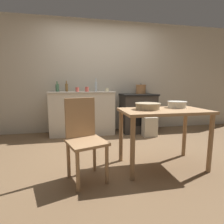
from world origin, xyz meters
The scene contains 16 objects.
ground_plane centered at (0.00, 0.00, 0.00)m, with size 14.00×14.00×0.00m, color brown.
wall_back centered at (0.00, 1.58, 1.27)m, with size 8.00×0.07×2.55m.
counter_cabinet centered at (-0.49, 1.29, 0.47)m, with size 1.40×0.55×0.95m.
stove centered at (0.80, 1.26, 0.44)m, with size 0.80×0.61×0.89m.
work_table centered at (0.50, -0.54, 0.64)m, with size 1.10×0.63×0.77m.
chair centered at (-0.53, -0.64, 0.50)m, with size 0.51×0.51×0.93m.
flour_sack centered at (0.90, 0.81, 0.21)m, with size 0.29×0.20×0.42m, color beige.
stock_pot centered at (0.89, 1.35, 0.99)m, with size 0.24×0.24×0.24m.
mixing_bowl_large centered at (0.30, -0.49, 0.81)m, with size 0.33×0.33×0.08m.
mixing_bowl_small centered at (0.77, -0.41, 0.82)m, with size 0.26×0.26×0.09m.
bottle_far_left centered at (-0.81, 1.32, 1.04)m, with size 0.06×0.06×0.23m.
bottle_left centered at (-0.17, 1.34, 1.06)m, with size 0.06×0.06×0.30m.
bottle_mid_left centered at (-1.01, 1.34, 1.03)m, with size 0.08×0.08×0.22m.
cup_center_left centered at (-0.59, 1.13, 0.99)m, with size 0.07×0.07×0.09m, color #B74C42.
cup_center centered at (-0.39, 1.13, 1.00)m, with size 0.08×0.08×0.10m, color #B74C42.
cup_center_right centered at (0.05, 1.16, 0.98)m, with size 0.08×0.08×0.08m, color beige.
Camera 1 is at (-0.59, -2.59, 1.07)m, focal length 28.00 mm.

